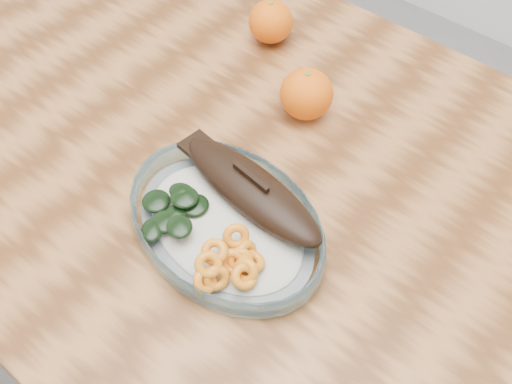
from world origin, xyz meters
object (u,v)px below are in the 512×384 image
(dining_table, at_px, (236,197))
(orange_left, at_px, (271,22))
(plated_meal, at_px, (227,220))
(orange_right, at_px, (306,94))

(dining_table, bearing_deg, orange_left, 117.67)
(dining_table, height_order, plated_meal, plated_meal)
(plated_meal, xyz_separation_m, orange_left, (-0.20, 0.33, 0.02))
(plated_meal, bearing_deg, orange_right, 111.52)
(dining_table, height_order, orange_right, orange_right)
(dining_table, xyz_separation_m, orange_left, (-0.12, 0.23, 0.13))
(orange_left, bearing_deg, dining_table, -62.33)
(dining_table, distance_m, plated_meal, 0.18)
(plated_meal, relative_size, orange_right, 7.68)
(orange_left, xyz_separation_m, orange_right, (0.15, -0.10, 0.00))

